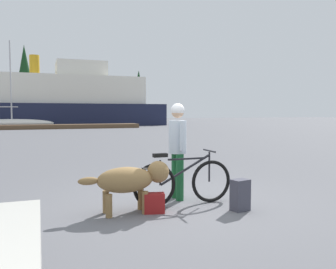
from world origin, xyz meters
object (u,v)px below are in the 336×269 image
object	(u,v)px
person_cyclist	(178,142)
backpack	(240,195)
ferry_boat	(62,102)
sailboat_moored	(12,123)
dog	(131,180)
handbag_pannier	(154,203)
bicycle	(183,182)

from	to	relation	value
person_cyclist	backpack	xyz separation A→B (m)	(0.67, -1.03, -0.80)
ferry_boat	sailboat_moored	bearing A→B (deg)	-131.68
person_cyclist	ferry_boat	size ratio (longest dim) A/B	0.07
backpack	sailboat_moored	bearing A→B (deg)	99.67
backpack	ferry_boat	bearing A→B (deg)	90.70
person_cyclist	sailboat_moored	size ratio (longest dim) A/B	0.20
dog	sailboat_moored	xyz separation A→B (m)	(-3.90, 32.27, -0.03)
sailboat_moored	handbag_pannier	bearing A→B (deg)	-82.54
person_cyclist	ferry_boat	bearing A→B (deg)	89.69
dog	sailboat_moored	size ratio (longest dim) A/B	0.17
backpack	handbag_pannier	xyz separation A→B (m)	(-1.34, 0.35, -0.10)
bicycle	sailboat_moored	bearing A→B (deg)	98.58
dog	ferry_boat	distance (m)	38.10
dog	backpack	distance (m)	1.77
person_cyclist	backpack	world-z (taller)	person_cyclist
handbag_pannier	sailboat_moored	world-z (taller)	sailboat_moored
bicycle	person_cyclist	size ratio (longest dim) A/B	1.03
person_cyclist	handbag_pannier	world-z (taller)	person_cyclist
bicycle	handbag_pannier	bearing A→B (deg)	-155.72
person_cyclist	dog	distance (m)	1.26
person_cyclist	sailboat_moored	xyz separation A→B (m)	(-4.91, 31.72, -0.56)
backpack	handbag_pannier	distance (m)	1.39
person_cyclist	ferry_boat	distance (m)	37.51
handbag_pannier	person_cyclist	bearing A→B (deg)	45.68
bicycle	person_cyclist	bearing A→B (deg)	81.15
person_cyclist	sailboat_moored	bearing A→B (deg)	98.80
sailboat_moored	person_cyclist	bearing A→B (deg)	-81.20
handbag_pannier	dog	bearing A→B (deg)	158.04
bicycle	sailboat_moored	xyz separation A→B (m)	(-4.85, 32.13, 0.10)
ferry_boat	sailboat_moored	xyz separation A→B (m)	(-5.11, -5.74, -2.31)
dog	bicycle	bearing A→B (deg)	8.25
backpack	handbag_pannier	bearing A→B (deg)	165.38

